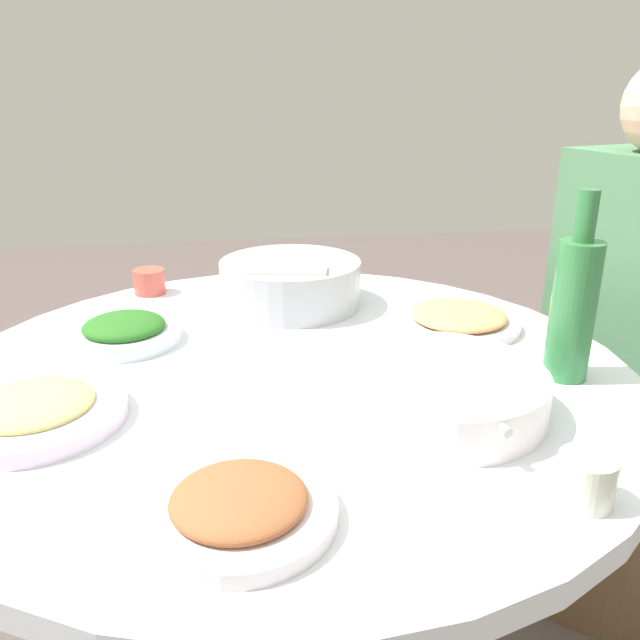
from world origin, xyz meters
name	(u,v)px	position (x,y,z in m)	size (l,w,h in m)	color
round_dining_table	(288,438)	(0.00, 0.00, 0.60)	(1.10, 1.10, 0.73)	#99999E
rice_bowl	(290,282)	(-0.04, -0.30, 0.78)	(0.28, 0.28, 0.10)	#B2B5BA
soup_bowl	(440,392)	(-0.20, 0.18, 0.76)	(0.29, 0.32, 0.06)	white
dish_greens	(125,331)	(0.27, -0.15, 0.75)	(0.19, 0.19, 0.05)	silver
dish_noodles	(33,410)	(0.35, 0.13, 0.75)	(0.24, 0.24, 0.04)	silver
dish_shrimp	(459,319)	(-0.33, -0.13, 0.75)	(0.23, 0.23, 0.04)	silver
dish_stirfry	(239,506)	(0.09, 0.38, 0.75)	(0.21, 0.21, 0.04)	silver
green_bottle	(574,305)	(-0.42, 0.10, 0.85)	(0.07, 0.07, 0.29)	#31783F
tea_cup_near	(150,282)	(0.25, -0.42, 0.76)	(0.07, 0.07, 0.05)	#C44F40
tea_cup_far	(586,480)	(-0.29, 0.40, 0.76)	(0.06, 0.06, 0.06)	beige
stool_for_diner_right	(603,506)	(-0.76, -0.22, 0.23)	(0.35, 0.35, 0.45)	brown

